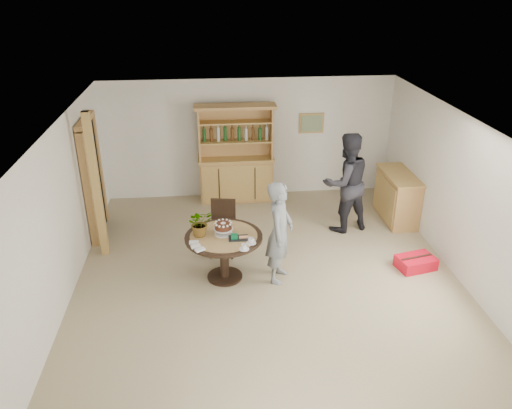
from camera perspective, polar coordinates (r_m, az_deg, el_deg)
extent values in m
plane|color=tan|center=(7.90, 1.50, -9.03)|extent=(7.00, 7.00, 0.00)
cube|color=white|center=(10.50, -0.78, 7.55)|extent=(6.00, 0.04, 2.50)
cube|color=white|center=(4.45, 7.63, -21.07)|extent=(6.00, 0.04, 2.50)
cube|color=white|center=(7.53, -21.68, -1.80)|extent=(0.04, 7.00, 2.50)
cube|color=white|center=(8.18, 22.96, 0.12)|extent=(0.04, 7.00, 2.50)
cube|color=white|center=(6.81, 1.74, 8.62)|extent=(6.00, 7.00, 0.04)
cube|color=tan|center=(10.57, 6.35, 9.22)|extent=(0.52, 0.03, 0.42)
cube|color=#59724C|center=(10.55, 6.38, 9.19)|extent=(0.44, 0.02, 0.34)
cube|color=black|center=(9.36, -18.19, 2.67)|extent=(0.10, 0.90, 2.10)
cube|color=tan|center=(8.91, -18.67, 1.44)|extent=(0.12, 0.10, 2.10)
cube|color=tan|center=(9.81, -17.53, 3.80)|extent=(0.12, 0.10, 2.10)
cube|color=tan|center=(9.02, -18.99, 9.02)|extent=(0.12, 1.10, 0.10)
cube|color=tan|center=(8.51, -17.80, 1.93)|extent=(0.12, 0.12, 2.50)
cube|color=tan|center=(10.51, -2.26, 2.91)|extent=(1.50, 0.50, 0.90)
cube|color=tan|center=(10.34, -2.31, 5.32)|extent=(1.56, 0.54, 0.04)
cube|color=tan|center=(10.26, -2.40, 8.39)|extent=(1.50, 0.04, 1.06)
cube|color=tan|center=(10.11, -6.52, 7.98)|extent=(0.04, 0.34, 1.06)
cube|color=tan|center=(10.19, 1.80, 8.27)|extent=(0.04, 0.34, 1.06)
cube|color=tan|center=(10.17, -2.33, 7.23)|extent=(1.44, 0.32, 0.03)
cube|color=tan|center=(10.05, -2.37, 9.40)|extent=(1.44, 0.32, 0.03)
cube|color=tan|center=(9.97, -2.40, 11.11)|extent=(1.62, 0.40, 0.06)
cylinder|color=#194C1E|center=(10.11, -5.54, 7.94)|extent=(0.07, 0.07, 0.28)
cylinder|color=#4C2D14|center=(10.11, -4.63, 7.98)|extent=(0.07, 0.07, 0.28)
cylinder|color=#B2BFB2|center=(10.11, -3.71, 8.02)|extent=(0.07, 0.07, 0.28)
cylinder|color=#194C1E|center=(10.12, -2.80, 8.05)|extent=(0.07, 0.07, 0.28)
cylinder|color=#4C2D14|center=(10.13, -1.89, 8.08)|extent=(0.07, 0.07, 0.28)
cylinder|color=#B2BFB2|center=(10.14, -0.97, 8.11)|extent=(0.07, 0.07, 0.28)
cylinder|color=#194C1E|center=(10.15, -0.07, 8.14)|extent=(0.07, 0.07, 0.28)
cylinder|color=#4C2D14|center=(10.17, 0.84, 8.16)|extent=(0.07, 0.07, 0.28)
cube|color=tan|center=(10.03, 15.82, 0.77)|extent=(0.50, 1.20, 0.90)
cube|color=tan|center=(9.85, 16.14, 3.26)|extent=(0.54, 1.26, 0.04)
cylinder|color=black|center=(7.68, -3.71, -3.74)|extent=(1.20, 1.20, 0.04)
cylinder|color=black|center=(7.87, -3.64, -6.10)|extent=(0.14, 0.14, 0.70)
cylinder|color=black|center=(8.05, -3.57, -8.19)|extent=(0.56, 0.56, 0.03)
cylinder|color=tan|center=(7.67, -3.72, -3.58)|extent=(1.04, 1.04, 0.01)
cube|color=black|center=(8.47, -3.87, -2.94)|extent=(0.48, 0.48, 0.04)
cube|color=black|center=(8.53, -3.75, -0.86)|extent=(0.42, 0.10, 0.46)
cube|color=black|center=(8.43, -3.79, 0.48)|extent=(0.42, 0.11, 0.05)
cube|color=black|center=(8.46, -5.20, -4.85)|extent=(0.03, 0.03, 0.44)
cube|color=black|center=(8.41, -2.76, -4.95)|extent=(0.03, 0.03, 0.44)
cube|color=black|center=(8.77, -4.84, -3.67)|extent=(0.03, 0.04, 0.44)
cube|color=black|center=(8.72, -2.49, -3.76)|extent=(0.04, 0.04, 0.44)
cylinder|color=white|center=(7.71, -3.74, -3.33)|extent=(0.28, 0.28, 0.01)
cylinder|color=white|center=(7.69, -3.75, -3.07)|extent=(0.05, 0.05, 0.08)
cylinder|color=white|center=(7.67, -3.75, -2.77)|extent=(0.30, 0.30, 0.01)
cylinder|color=#442113|center=(7.65, -3.77, -2.44)|extent=(0.26, 0.26, 0.09)
cylinder|color=white|center=(7.62, -3.77, -2.14)|extent=(0.08, 0.08, 0.01)
sphere|color=white|center=(7.63, -2.87, -2.11)|extent=(0.04, 0.04, 0.04)
sphere|color=white|center=(7.68, -3.02, -1.91)|extent=(0.04, 0.04, 0.04)
sphere|color=white|center=(7.72, -3.36, -1.77)|extent=(0.04, 0.04, 0.04)
sphere|color=white|center=(7.73, -3.81, -1.74)|extent=(0.04, 0.04, 0.04)
sphere|color=white|center=(7.72, -4.25, -1.81)|extent=(0.04, 0.04, 0.04)
sphere|color=white|center=(7.68, -4.57, -1.97)|extent=(0.04, 0.04, 0.04)
sphere|color=white|center=(7.62, -4.68, -2.18)|extent=(0.04, 0.04, 0.04)
sphere|color=white|center=(7.57, -4.54, -2.39)|extent=(0.04, 0.04, 0.04)
sphere|color=white|center=(7.53, -4.20, -2.53)|extent=(0.04, 0.04, 0.04)
sphere|color=white|center=(7.52, -3.74, -2.56)|extent=(0.04, 0.04, 0.04)
sphere|color=white|center=(7.53, -3.29, -2.49)|extent=(0.04, 0.04, 0.04)
sphere|color=white|center=(7.57, -2.97, -2.32)|extent=(0.04, 0.04, 0.04)
imported|color=#3F7233|center=(7.61, -6.41, -2.09)|extent=(0.47, 0.44, 0.42)
cube|color=black|center=(7.57, -2.02, -3.87)|extent=(0.30, 0.20, 0.01)
cube|color=#0B6B3A|center=(7.55, -2.48, -3.66)|extent=(0.10, 0.10, 0.06)
cube|color=#0B6B3A|center=(7.53, -2.48, -3.43)|extent=(0.11, 0.02, 0.01)
cylinder|color=white|center=(7.44, -0.55, -4.41)|extent=(0.15, 0.15, 0.01)
imported|color=white|center=(7.42, -0.55, -4.13)|extent=(0.10, 0.10, 0.08)
cylinder|color=white|center=(7.29, -1.37, -5.12)|extent=(0.15, 0.15, 0.01)
imported|color=white|center=(7.27, -1.37, -4.84)|extent=(0.08, 0.08, 0.07)
cube|color=white|center=(7.49, -7.11, -4.32)|extent=(0.14, 0.08, 0.03)
cube|color=white|center=(7.38, -6.89, -4.77)|extent=(0.16, 0.11, 0.03)
cube|color=white|center=(7.30, -6.43, -5.15)|extent=(0.16, 0.14, 0.03)
imported|color=slate|center=(7.62, 2.71, -3.19)|extent=(0.58, 0.70, 1.64)
imported|color=black|center=(9.22, 10.23, 2.48)|extent=(1.07, 0.93, 1.88)
cube|color=red|center=(8.63, 17.79, -6.34)|extent=(0.67, 0.52, 0.20)
cube|color=black|center=(8.58, 17.88, -5.74)|extent=(0.56, 0.16, 0.01)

